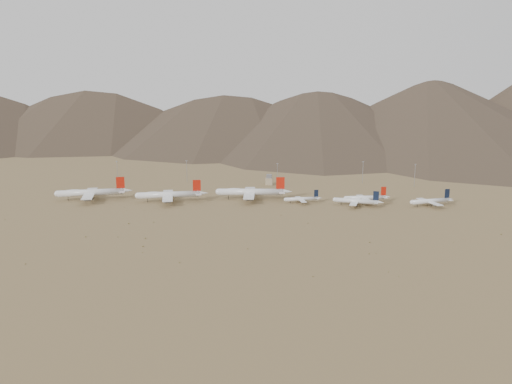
# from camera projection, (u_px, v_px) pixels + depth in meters

# --- Properties ---
(ground) EXTENTS (3000.00, 3000.00, 0.00)m
(ground) POSITION_uv_depth(u_px,v_px,m) (227.00, 209.00, 455.35)
(ground) COLOR olive
(ground) RESTS_ON ground
(mountain_ridge) EXTENTS (4400.00, 1000.00, 300.00)m
(mountain_ridge) POSITION_uv_depth(u_px,v_px,m) (278.00, 73.00, 1303.41)
(mountain_ridge) COLOR #4B382D
(mountain_ridge) RESTS_ON ground
(widebody_west) EXTENTS (71.78, 57.00, 22.04)m
(widebody_west) POSITION_uv_depth(u_px,v_px,m) (91.00, 192.00, 489.62)
(widebody_west) COLOR silver
(widebody_west) RESTS_ON ground
(widebody_centre) EXTENTS (68.83, 54.29, 20.88)m
(widebody_centre) POSITION_uv_depth(u_px,v_px,m) (169.00, 195.00, 481.23)
(widebody_centre) COLOR silver
(widebody_centre) RESTS_ON ground
(widebody_east) EXTENTS (76.03, 58.65, 22.58)m
(widebody_east) POSITION_uv_depth(u_px,v_px,m) (251.00, 192.00, 491.27)
(widebody_east) COLOR silver
(widebody_east) RESTS_ON ground
(narrowbody_a) EXTENTS (37.05, 27.36, 12.49)m
(narrowbody_a) POSITION_uv_depth(u_px,v_px,m) (302.00, 199.00, 476.91)
(narrowbody_a) COLOR silver
(narrowbody_a) RESTS_ON ground
(narrowbody_b) EXTENTS (46.27, 34.01, 15.50)m
(narrowbody_b) POSITION_uv_depth(u_px,v_px,m) (357.00, 201.00, 462.68)
(narrowbody_b) COLOR silver
(narrowbody_b) RESTS_ON ground
(narrowbody_c) EXTENTS (45.91, 33.68, 15.35)m
(narrowbody_c) POSITION_uv_depth(u_px,v_px,m) (367.00, 198.00, 477.52)
(narrowbody_c) COLOR silver
(narrowbody_c) RESTS_ON ground
(narrowbody_d) EXTENTS (44.25, 33.22, 15.42)m
(narrowbody_d) POSITION_uv_depth(u_px,v_px,m) (431.00, 201.00, 463.57)
(narrowbody_d) COLOR silver
(narrowbody_d) RESTS_ON ground
(control_tower) EXTENTS (8.00, 8.00, 12.00)m
(control_tower) POSITION_uv_depth(u_px,v_px,m) (269.00, 180.00, 568.59)
(control_tower) COLOR tan
(control_tower) RESTS_ON ground
(mast_far_west) EXTENTS (2.00, 0.60, 25.70)m
(mast_far_west) POSITION_uv_depth(u_px,v_px,m) (117.00, 171.00, 578.18)
(mast_far_west) COLOR gray
(mast_far_west) RESTS_ON ground
(mast_west) EXTENTS (2.00, 0.60, 25.70)m
(mast_west) POSITION_uv_depth(u_px,v_px,m) (187.00, 170.00, 584.69)
(mast_west) COLOR gray
(mast_west) RESTS_ON ground
(mast_centre) EXTENTS (2.00, 0.60, 25.70)m
(mast_centre) POSITION_uv_depth(u_px,v_px,m) (277.00, 173.00, 561.18)
(mast_centre) COLOR gray
(mast_centre) RESTS_ON ground
(mast_east) EXTENTS (2.00, 0.60, 25.70)m
(mast_east) POSITION_uv_depth(u_px,v_px,m) (363.00, 171.00, 576.49)
(mast_east) COLOR gray
(mast_east) RESTS_ON ground
(mast_far_east) EXTENTS (2.00, 0.60, 25.70)m
(mast_far_east) POSITION_uv_depth(u_px,v_px,m) (415.00, 174.00, 555.82)
(mast_far_east) COLOR gray
(mast_far_east) RESTS_ON ground
(desert_scrub) EXTENTS (440.67, 170.88, 0.91)m
(desert_scrub) POSITION_uv_depth(u_px,v_px,m) (190.00, 238.00, 363.45)
(desert_scrub) COLOR olive
(desert_scrub) RESTS_ON ground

